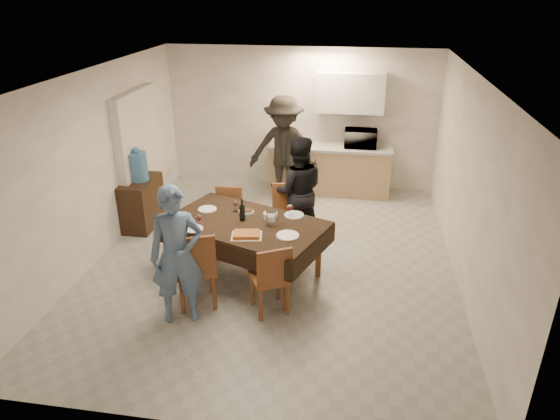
{
  "coord_description": "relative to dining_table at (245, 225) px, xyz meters",
  "views": [
    {
      "loc": [
        1.06,
        -6.12,
        3.63
      ],
      "look_at": [
        0.13,
        -0.3,
        0.93
      ],
      "focal_mm": 32.0,
      "sensor_mm": 36.0,
      "label": 1
    }
  ],
  "objects": [
    {
      "name": "kitchen_base_cabinet",
      "position": [
        0.9,
        3.11,
        -0.32
      ],
      "size": [
        2.2,
        0.6,
        0.86
      ],
      "primitive_type": "cube",
      "color": "tan",
      "rests_on": "floor"
    },
    {
      "name": "console",
      "position": [
        -1.98,
        1.21,
        -0.36
      ],
      "size": [
        0.43,
        0.85,
        0.79
      ],
      "primitive_type": "cube",
      "color": "#332111",
      "rests_on": "floor"
    },
    {
      "name": "water_jug",
      "position": [
        -1.98,
        1.21,
        0.27
      ],
      "size": [
        0.3,
        0.3,
        0.45
      ],
      "primitive_type": "cylinder",
      "color": "#4E8DC6",
      "rests_on": "console"
    },
    {
      "name": "wall_right",
      "position": [
        2.8,
        0.43,
        0.55
      ],
      "size": [
        0.02,
        6.0,
        2.6
      ],
      "primitive_type": "cube",
      "color": "white",
      "rests_on": "floor"
    },
    {
      "name": "wall_back",
      "position": [
        0.3,
        3.43,
        0.55
      ],
      "size": [
        5.0,
        0.02,
        2.6
      ],
      "primitive_type": "cube",
      "color": "white",
      "rests_on": "floor"
    },
    {
      "name": "chair_near_left",
      "position": [
        -0.45,
        -0.85,
        -0.12
      ],
      "size": [
        0.6,
        0.62,
        0.55
      ],
      "rotation": [
        0.0,
        0.0,
        0.38
      ],
      "color": "brown",
      "rests_on": "floor"
    },
    {
      "name": "stub_partition",
      "position": [
        -2.12,
        1.63,
        0.3
      ],
      "size": [
        0.15,
        1.4,
        2.1
      ],
      "primitive_type": "cube",
      "color": "silver",
      "rests_on": "floor"
    },
    {
      "name": "person_far",
      "position": [
        0.55,
        1.05,
        0.08
      ],
      "size": [
        0.91,
        0.77,
        1.66
      ],
      "primitive_type": "imported",
      "rotation": [
        0.0,
        0.0,
        3.33
      ],
      "color": "black",
      "rests_on": "floor"
    },
    {
      "name": "floor",
      "position": [
        0.3,
        0.43,
        -0.75
      ],
      "size": [
        5.0,
        6.0,
        0.02
      ],
      "primitive_type": "cube",
      "color": "#A8A8A4",
      "rests_on": "ground"
    },
    {
      "name": "wine_glass_b",
      "position": [
        0.55,
        0.25,
        0.13
      ],
      "size": [
        0.08,
        0.08,
        0.18
      ],
      "primitive_type": null,
      "color": "white",
      "rests_on": "dining_table"
    },
    {
      "name": "ceiling",
      "position": [
        0.3,
        0.43,
        1.85
      ],
      "size": [
        5.0,
        6.0,
        0.02
      ],
      "primitive_type": "cube",
      "color": "white",
      "rests_on": "wall_back"
    },
    {
      "name": "wine_glass_a",
      "position": [
        -0.55,
        -0.25,
        0.13
      ],
      "size": [
        0.08,
        0.08,
        0.19
      ],
      "primitive_type": null,
      "color": "white",
      "rests_on": "dining_table"
    },
    {
      "name": "microwave",
      "position": [
        1.43,
        3.11,
        0.32
      ],
      "size": [
        0.58,
        0.39,
        0.32
      ],
      "primitive_type": "imported",
      "rotation": [
        0.0,
        0.0,
        3.14
      ],
      "color": "silver",
      "rests_on": "kitchen_worktop"
    },
    {
      "name": "chair_far_left",
      "position": [
        -0.45,
        0.67,
        -0.21
      ],
      "size": [
        0.42,
        0.42,
        0.48
      ],
      "rotation": [
        0.0,
        0.0,
        3.2
      ],
      "color": "brown",
      "rests_on": "floor"
    },
    {
      "name": "chair_near_right",
      "position": [
        0.45,
        -0.84,
        -0.19
      ],
      "size": [
        0.57,
        0.59,
        0.5
      ],
      "rotation": [
        0.0,
        0.0,
        0.5
      ],
      "color": "brown",
      "rests_on": "floor"
    },
    {
      "name": "plate_near_left",
      "position": [
        -0.6,
        -0.3,
        0.04
      ],
      "size": [
        0.24,
        0.24,
        0.01
      ],
      "primitive_type": "cylinder",
      "color": "white",
      "rests_on": "dining_table"
    },
    {
      "name": "wall_front",
      "position": [
        0.3,
        -2.57,
        0.55
      ],
      "size": [
        5.0,
        0.02,
        2.6
      ],
      "primitive_type": "cube",
      "color": "white",
      "rests_on": "floor"
    },
    {
      "name": "plate_far_right",
      "position": [
        0.6,
        0.3,
        0.04
      ],
      "size": [
        0.26,
        0.26,
        0.02
      ],
      "primitive_type": "cylinder",
      "color": "white",
      "rests_on": "dining_table"
    },
    {
      "name": "chair_far_right",
      "position": [
        0.45,
        0.66,
        -0.15
      ],
      "size": [
        0.51,
        0.51,
        0.53
      ],
      "rotation": [
        0.0,
        0.0,
        3.3
      ],
      "color": "brown",
      "rests_on": "floor"
    },
    {
      "name": "plate_near_right",
      "position": [
        0.6,
        -0.3,
        0.04
      ],
      "size": [
        0.28,
        0.28,
        0.02
      ],
      "primitive_type": "cylinder",
      "color": "white",
      "rests_on": "dining_table"
    },
    {
      "name": "salad_bowl",
      "position": [
        0.3,
        0.18,
        0.07
      ],
      "size": [
        0.18,
        0.18,
        0.07
      ],
      "primitive_type": "cylinder",
      "color": "white",
      "rests_on": "dining_table"
    },
    {
      "name": "wine_bottle",
      "position": [
        -0.05,
        0.05,
        0.19
      ],
      "size": [
        0.07,
        0.07,
        0.3
      ],
      "primitive_type": null,
      "color": "black",
      "rests_on": "dining_table"
    },
    {
      "name": "wall_left",
      "position": [
        -2.2,
        0.43,
        0.55
      ],
      "size": [
        0.02,
        6.0,
        2.6
      ],
      "primitive_type": "cube",
      "color": "white",
      "rests_on": "floor"
    },
    {
      "name": "upper_cabinet",
      "position": [
        1.2,
        3.25,
        1.1
      ],
      "size": [
        1.2,
        0.34,
        0.7
      ],
      "primitive_type": "cube",
      "color": "silver",
      "rests_on": "wall_back"
    },
    {
      "name": "water_pitcher",
      "position": [
        0.35,
        -0.05,
        0.14
      ],
      "size": [
        0.13,
        0.13,
        0.2
      ],
      "primitive_type": "cylinder",
      "color": "white",
      "rests_on": "dining_table"
    },
    {
      "name": "mushroom_dish",
      "position": [
        -0.05,
        0.28,
        0.05
      ],
      "size": [
        0.19,
        0.19,
        0.03
      ],
      "primitive_type": "cylinder",
      "color": "white",
      "rests_on": "dining_table"
    },
    {
      "name": "wine_glass_c",
      "position": [
        -0.2,
        0.3,
        0.12
      ],
      "size": [
        0.08,
        0.08,
        0.17
      ],
      "primitive_type": null,
      "color": "white",
      "rests_on": "dining_table"
    },
    {
      "name": "person_kitchen",
      "position": [
        0.1,
        2.66,
        0.19
      ],
      "size": [
        1.22,
        0.7,
        1.88
      ],
      "primitive_type": "imported",
      "color": "black",
      "rests_on": "floor"
    },
    {
      "name": "savoury_tart",
      "position": [
        0.1,
        -0.38,
        0.06
      ],
      "size": [
        0.41,
        0.34,
        0.05
      ],
      "primitive_type": "cube",
      "rotation": [
        0.0,
        0.0,
        0.16
      ],
      "color": "#BF7538",
      "rests_on": "dining_table"
    },
    {
      "name": "plate_far_left",
      "position": [
        -0.6,
        0.3,
        0.04
      ],
      "size": [
        0.25,
        0.25,
        0.01
      ],
      "primitive_type": "cylinder",
      "color": "white",
      "rests_on": "dining_table"
    },
    {
      "name": "person_near",
      "position": [
        -0.55,
        -1.05,
        0.08
      ],
      "size": [
        0.71,
        0.59,
        1.66
      ],
      "primitive_type": "imported",
      "rotation": [
        0.0,
        0.0,
        0.36
      ],
      "color": "#58759F",
      "rests_on": "floor"
    },
    {
      "name": "dining_table",
      "position": [
        0.0,
        0.0,
        0.0
      ],
      "size": [
        2.3,
        1.81,
        0.79
      ],
      "rotation": [
        0.0,
        0.0,
        -0.36
      ],
      "color": "black",
      "rests_on": "floor"
    },
    {
      "name": "kitchen_worktop",
      "position": [
        0.9,
        3.11,
        0.14
      ],
      "size": [
        2.24,
        0.64,
        0.05
      ],
      "primitive_type": "cube",
      "color": "#A5A6A1",
      "rests_on": "kitchen_base_cabinet"
    }
  ]
}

